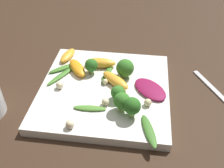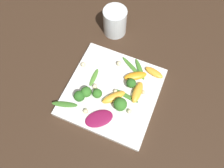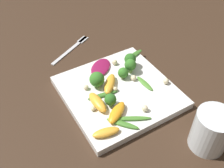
{
  "view_description": "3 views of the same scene",
  "coord_description": "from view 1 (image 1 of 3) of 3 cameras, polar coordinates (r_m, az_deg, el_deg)",
  "views": [
    {
      "loc": [
        0.44,
        0.07,
        0.4
      ],
      "look_at": [
        0.01,
        0.02,
        0.04
      ],
      "focal_mm": 42.0,
      "sensor_mm": 36.0,
      "label": 1
    },
    {
      "loc": [
        -0.11,
        0.25,
        0.65
      ],
      "look_at": [
        0.01,
        -0.02,
        0.03
      ],
      "focal_mm": 35.0,
      "sensor_mm": 36.0,
      "label": 2
    },
    {
      "loc": [
        -0.27,
        -0.42,
        0.52
      ],
      "look_at": [
        -0.01,
        0.02,
        0.03
      ],
      "focal_mm": 42.0,
      "sensor_mm": 36.0,
      "label": 3
    }
  ],
  "objects": [
    {
      "name": "ground_plane",
      "position": [
        0.59,
        -1.59,
        -2.13
      ],
      "size": [
        2.4,
        2.4,
        0.0
      ],
      "primitive_type": "plane",
      "color": "#382619"
    },
    {
      "name": "plate",
      "position": [
        0.59,
        -1.61,
        -1.4
      ],
      "size": [
        0.28,
        0.28,
        0.02
      ],
      "color": "white",
      "rests_on": "ground_plane"
    },
    {
      "name": "fork",
      "position": [
        0.63,
        23.26,
        -3.06
      ],
      "size": [
        0.17,
        0.1,
        0.01
      ],
      "color": "silver",
      "rests_on": "ground_plane"
    },
    {
      "name": "radicchio_leaf_0",
      "position": [
        0.58,
        8.31,
        -0.97
      ],
      "size": [
        0.1,
        0.09,
        0.01
      ],
      "color": "maroon",
      "rests_on": "plate"
    },
    {
      "name": "orange_segment_0",
      "position": [
        0.63,
        -7.6,
        3.52
      ],
      "size": [
        0.08,
        0.06,
        0.02
      ],
      "color": "orange",
      "rests_on": "plate"
    },
    {
      "name": "orange_segment_1",
      "position": [
        0.68,
        -9.61,
        6.16
      ],
      "size": [
        0.07,
        0.04,
        0.02
      ],
      "color": "#FCAD33",
      "rests_on": "plate"
    },
    {
      "name": "orange_segment_2",
      "position": [
        0.58,
        0.71,
        0.84
      ],
      "size": [
        0.07,
        0.08,
        0.02
      ],
      "color": "#FCAD33",
      "rests_on": "plate"
    },
    {
      "name": "orange_segment_3",
      "position": [
        0.64,
        -2.53,
        4.65
      ],
      "size": [
        0.03,
        0.07,
        0.02
      ],
      "color": "#FCAD33",
      "rests_on": "plate"
    },
    {
      "name": "broccoli_floret_0",
      "position": [
        0.54,
        1.3,
        -1.91
      ],
      "size": [
        0.03,
        0.03,
        0.03
      ],
      "color": "#84AD5B",
      "rests_on": "plate"
    },
    {
      "name": "broccoli_floret_1",
      "position": [
        0.51,
        2.17,
        -3.76
      ],
      "size": [
        0.03,
        0.03,
        0.04
      ],
      "color": "#84AD5B",
      "rests_on": "plate"
    },
    {
      "name": "broccoli_floret_2",
      "position": [
        0.5,
        4.4,
        -4.88
      ],
      "size": [
        0.03,
        0.03,
        0.04
      ],
      "color": "#84AD5B",
      "rests_on": "plate"
    },
    {
      "name": "broccoli_floret_3",
      "position": [
        0.6,
        2.86,
        3.46
      ],
      "size": [
        0.04,
        0.04,
        0.05
      ],
      "color": "#84AD5B",
      "rests_on": "plate"
    },
    {
      "name": "broccoli_floret_4",
      "position": [
        0.61,
        -4.53,
        4.04
      ],
      "size": [
        0.03,
        0.03,
        0.04
      ],
      "color": "#84AD5B",
      "rests_on": "plate"
    },
    {
      "name": "arugula_sprig_0",
      "position": [
        0.53,
        -4.87,
        -5.26
      ],
      "size": [
        0.02,
        0.07,
        0.01
      ],
      "color": "#518E33",
      "rests_on": "plate"
    },
    {
      "name": "arugula_sprig_1",
      "position": [
        0.49,
        8.05,
        -10.03
      ],
      "size": [
        0.08,
        0.04,
        0.01
      ],
      "color": "#3D7528",
      "rests_on": "plate"
    },
    {
      "name": "arugula_sprig_2",
      "position": [
        0.62,
        -1.28,
        2.48
      ],
      "size": [
        0.09,
        0.03,
        0.01
      ],
      "color": "#3D7528",
      "rests_on": "plate"
    },
    {
      "name": "arugula_sprig_3",
      "position": [
        0.64,
        -10.29,
        3.53
      ],
      "size": [
        0.06,
        0.07,
        0.01
      ],
      "color": "#47842D",
      "rests_on": "plate"
    },
    {
      "name": "arugula_sprig_4",
      "position": [
        0.62,
        -10.78,
        1.99
      ],
      "size": [
        0.09,
        0.06,
        0.01
      ],
      "color": "#47842D",
      "rests_on": "plate"
    },
    {
      "name": "macadamia_nut_0",
      "position": [
        0.5,
        -9.16,
        -8.64
      ],
      "size": [
        0.02,
        0.02,
        0.02
      ],
      "color": "beige",
      "rests_on": "plate"
    },
    {
      "name": "macadamia_nut_1",
      "position": [
        0.66,
        -3.07,
        5.27
      ],
      "size": [
        0.01,
        0.01,
        0.01
      ],
      "color": "beige",
      "rests_on": "plate"
    },
    {
      "name": "macadamia_nut_2",
      "position": [
        0.54,
        7.8,
        -4.0
      ],
      "size": [
        0.02,
        0.02,
        0.02
      ],
      "color": "beige",
      "rests_on": "plate"
    },
    {
      "name": "macadamia_nut_3",
      "position": [
        0.59,
        -1.51,
        0.52
      ],
      "size": [
        0.01,
        0.01,
        0.01
      ],
      "color": "beige",
      "rests_on": "plate"
    },
    {
      "name": "macadamia_nut_4",
      "position": [
        0.53,
        -1.45,
        -3.9
      ],
      "size": [
        0.02,
        0.02,
        0.02
      ],
      "color": "beige",
      "rests_on": "plate"
    },
    {
      "name": "macadamia_nut_5",
      "position": [
        0.63,
        3.45,
        3.9
      ],
      "size": [
        0.01,
        0.01,
        0.01
      ],
      "color": "beige",
      "rests_on": "plate"
    },
    {
      "name": "macadamia_nut_6",
      "position": [
        0.58,
        -11.33,
        -0.24
      ],
      "size": [
        0.02,
        0.02,
        0.02
      ],
      "color": "beige",
      "rests_on": "plate"
    }
  ]
}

